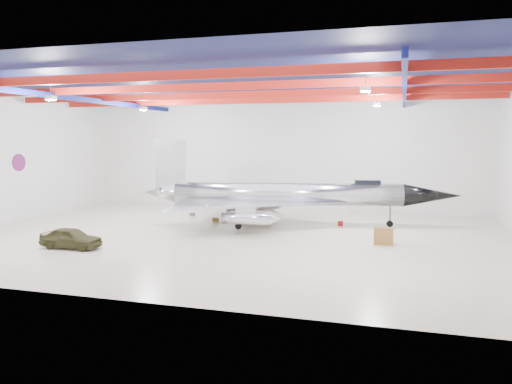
% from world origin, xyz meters
% --- Properties ---
extents(floor, '(40.00, 40.00, 0.00)m').
position_xyz_m(floor, '(0.00, 0.00, 0.00)').
color(floor, beige).
rests_on(floor, ground).
extents(wall_back, '(40.00, 0.00, 40.00)m').
position_xyz_m(wall_back, '(0.00, 15.00, 5.50)').
color(wall_back, silver).
rests_on(wall_back, floor).
extents(wall_left, '(0.00, 30.00, 30.00)m').
position_xyz_m(wall_left, '(-20.00, 0.00, 5.50)').
color(wall_left, silver).
rests_on(wall_left, floor).
extents(ceiling, '(40.00, 40.00, 0.00)m').
position_xyz_m(ceiling, '(0.00, 0.00, 11.00)').
color(ceiling, '#0A0F38').
rests_on(ceiling, wall_back).
extents(ceiling_structure, '(39.50, 29.50, 1.08)m').
position_xyz_m(ceiling_structure, '(0.00, 0.00, 10.32)').
color(ceiling_structure, maroon).
rests_on(ceiling_structure, ceiling).
extents(wall_roundel, '(0.10, 1.50, 1.50)m').
position_xyz_m(wall_roundel, '(-19.94, 2.00, 5.00)').
color(wall_roundel, '#B21414').
rests_on(wall_roundel, wall_left).
extents(jet_aircraft, '(25.67, 17.15, 7.04)m').
position_xyz_m(jet_aircraft, '(2.98, 5.78, 2.31)').
color(jet_aircraft, silver).
rests_on(jet_aircraft, floor).
extents(jeep, '(4.04, 1.71, 1.36)m').
position_xyz_m(jeep, '(-8.39, -6.67, 0.68)').
color(jeep, '#38371C').
rests_on(jeep, floor).
extents(desk, '(1.27, 0.64, 1.16)m').
position_xyz_m(desk, '(10.95, 0.20, 0.58)').
color(desk, brown).
rests_on(desk, floor).
extents(crate_ply, '(0.47, 0.38, 0.33)m').
position_xyz_m(crate_ply, '(-3.17, 5.70, 0.16)').
color(crate_ply, olive).
rests_on(crate_ply, floor).
extents(parts_bin, '(0.72, 0.63, 0.44)m').
position_xyz_m(parts_bin, '(1.29, 6.08, 0.22)').
color(parts_bin, olive).
rests_on(parts_bin, floor).
extents(crate_small, '(0.44, 0.36, 0.30)m').
position_xyz_m(crate_small, '(-6.38, 8.09, 0.15)').
color(crate_small, '#59595B').
rests_on(crate_small, floor).
extents(tool_chest, '(0.50, 0.50, 0.39)m').
position_xyz_m(tool_chest, '(7.30, 6.77, 0.20)').
color(tool_chest, maroon).
rests_on(tool_chest, floor).
extents(oil_barrel, '(0.67, 0.59, 0.41)m').
position_xyz_m(oil_barrel, '(-0.04, 6.53, 0.20)').
color(oil_barrel, olive).
rests_on(oil_barrel, floor).
extents(spares_box, '(0.49, 0.49, 0.33)m').
position_xyz_m(spares_box, '(0.90, 7.47, 0.16)').
color(spares_box, '#59595B').
rests_on(spares_box, floor).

